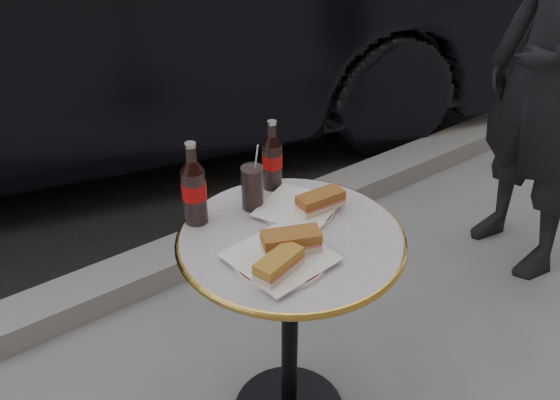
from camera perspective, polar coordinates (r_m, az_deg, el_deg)
curb at (r=2.72m, az=-10.63°, el=-5.82°), size 40.00×0.20×0.12m
bistro_table at (r=1.92m, az=0.90°, el=-12.16°), size 0.62×0.62×0.73m
plate_left at (r=1.58m, az=0.02°, el=-5.43°), size 0.25×0.25×0.01m
plate_right at (r=1.77m, az=1.65°, el=-0.89°), size 0.26×0.26×0.01m
sandwich_left_a at (r=1.52m, az=-0.12°, el=-5.97°), size 0.15×0.10×0.05m
sandwich_left_b at (r=1.59m, az=1.01°, el=-3.87°), size 0.16×0.12×0.05m
sandwich_right at (r=1.75m, az=3.71°, el=-0.17°), size 0.14×0.07×0.05m
cola_bottle_left at (r=1.68m, az=-7.91°, el=1.52°), size 0.08×0.08×0.24m
cola_bottle_right at (r=1.83m, az=-0.72°, el=4.15°), size 0.08×0.08×0.22m
cola_glass at (r=1.76m, az=-2.54°, el=1.15°), size 0.08×0.08×0.13m
parked_car at (r=3.60m, az=-15.09°, el=16.34°), size 2.74×4.92×1.53m
pedestrian at (r=2.63m, az=24.01°, el=10.40°), size 0.50×0.68×1.68m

